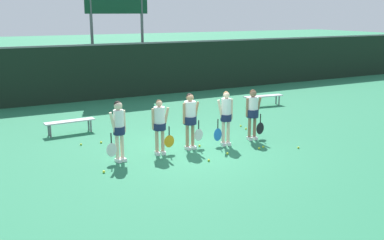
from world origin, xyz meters
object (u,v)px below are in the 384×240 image
tennis_ball_5 (227,153)px  tennis_ball_8 (241,126)px  player_1 (160,123)px  tennis_ball_3 (246,129)px  player_2 (190,116)px  tennis_ball_2 (200,146)px  bench_courtside (70,123)px  tennis_ball_4 (209,160)px  tennis_ball_7 (263,147)px  tennis_ball_10 (81,144)px  player_0 (119,126)px  tennis_ball_6 (104,172)px  player_4 (253,110)px  tennis_ball_1 (101,142)px  bench_far (263,97)px  player_3 (226,114)px  tennis_ball_0 (298,148)px  scoreboard (117,7)px

tennis_ball_5 → tennis_ball_8: 3.33m
player_1 → tennis_ball_3: bearing=25.1°
player_2 → tennis_ball_2: (0.34, 0.04, -0.98)m
bench_courtside → tennis_ball_4: (2.73, -4.73, -0.36)m
tennis_ball_7 → tennis_ball_10: size_ratio=1.04×
tennis_ball_5 → tennis_ball_8: bearing=49.5°
player_0 → tennis_ball_4: (2.18, -1.16, -0.98)m
tennis_ball_6 → tennis_ball_5: bearing=-2.8°
player_4 → tennis_ball_1: 4.94m
bench_far → player_1: 8.06m
tennis_ball_3 → tennis_ball_10: 5.69m
player_2 → tennis_ball_6: size_ratio=24.38×
player_2 → tennis_ball_4: 1.63m
bench_courtside → player_0: bearing=-84.4°
tennis_ball_7 → bench_far: bearing=53.6°
tennis_ball_4 → tennis_ball_6: (-2.85, 0.46, 0.00)m
tennis_ball_4 → player_3: bearing=42.5°
tennis_ball_4 → tennis_ball_10: (-2.75, 3.19, -0.00)m
player_3 → player_4: (1.11, 0.15, -0.01)m
player_3 → tennis_ball_0: player_3 is taller
bench_courtside → tennis_ball_0: bearing=-44.0°
tennis_ball_2 → player_3: bearing=-13.5°
tennis_ball_8 → tennis_ball_6: bearing=-157.9°
tennis_ball_1 → tennis_ball_5: 4.07m
bench_courtside → player_2: player_2 is taller
tennis_ball_2 → tennis_ball_3: 2.67m
bench_far → player_0: (-8.07, -4.32, 0.62)m
player_3 → tennis_ball_0: size_ratio=26.15×
player_0 → tennis_ball_7: (4.29, -0.82, -0.98)m
player_3 → tennis_ball_2: size_ratio=24.06×
scoreboard → tennis_ball_3: size_ratio=84.08×
player_1 → tennis_ball_10: 2.83m
tennis_ball_5 → tennis_ball_7: tennis_ball_5 is taller
player_3 → tennis_ball_4: (-1.25, -1.14, -0.95)m
player_0 → tennis_ball_5: 3.24m
player_1 → tennis_ball_6: player_1 is taller
scoreboard → bench_courtside: 8.59m
player_1 → tennis_ball_0: bearing=-12.3°
player_2 → player_3: bearing=-10.4°
player_4 → tennis_ball_3: (0.53, 1.11, -0.94)m
player_3 → tennis_ball_1: size_ratio=23.90×
player_2 → tennis_ball_0: bearing=-30.2°
player_0 → player_3: 3.42m
bench_courtside → tennis_ball_0: bench_courtside is taller
scoreboard → player_4: scoreboard is taller
bench_courtside → tennis_ball_8: bench_courtside is taller
bench_courtside → tennis_ball_1: bench_courtside is taller
player_1 → player_0: bearing=-168.8°
player_0 → player_3: player_0 is taller
tennis_ball_6 → tennis_ball_7: tennis_ball_6 is taller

